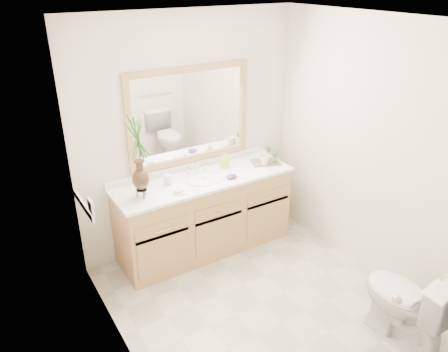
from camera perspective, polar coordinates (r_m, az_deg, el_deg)
floor at (r=4.09m, az=4.93°, el=-16.20°), size 2.60×2.60×0.00m
ceiling at (r=3.08m, az=6.67°, el=19.53°), size 2.40×2.60×0.02m
wall_back at (r=4.43m, az=-4.52°, el=5.41°), size 2.40×0.02×2.40m
wall_front at (r=2.66m, az=23.08°, el=-11.44°), size 2.40×0.02×2.40m
wall_left at (r=2.92m, az=-13.59°, el=-6.38°), size 0.02×2.60×2.40m
wall_right at (r=4.20m, az=18.88°, el=2.94°), size 0.02×2.60×2.40m
vanity at (r=4.54m, az=-2.50°, el=-5.17°), size 1.80×0.55×0.80m
counter at (r=4.35m, az=-2.60°, el=-0.45°), size 1.84×0.57×0.03m
sink at (r=4.35m, az=-2.48°, el=-1.00°), size 0.38×0.34×0.23m
mirror at (r=4.35m, az=-4.48°, el=7.87°), size 1.32×0.04×0.97m
switch_plate at (r=3.68m, az=-17.00°, el=-3.78°), size 0.02×0.12×0.12m
door at (r=2.59m, az=17.88°, el=-17.31°), size 0.80×0.03×2.00m
toilet at (r=3.79m, az=22.75°, el=-15.03°), size 0.42×0.75×0.74m
flower_vase at (r=3.85m, az=-11.22°, el=3.98°), size 0.18×0.18×0.74m
tumbler at (r=4.22m, az=-7.39°, el=-0.49°), size 0.08×0.08×0.10m
soap_dish at (r=4.05m, az=-5.93°, el=-2.15°), size 0.11×0.11×0.03m
soap_bottle at (r=4.54m, az=0.07°, el=1.96°), size 0.08×0.08×0.15m
purple_dish at (r=4.32m, az=1.01°, el=-0.05°), size 0.12×0.10×0.04m
tray at (r=4.70m, az=5.46°, el=1.82°), size 0.35×0.29×0.01m
mug_left at (r=4.61m, az=5.32°, el=2.18°), size 0.11×0.11×0.11m
mug_right at (r=4.72m, az=5.05°, el=2.70°), size 0.14×0.14×0.10m
goblet_front at (r=4.65m, az=6.69°, el=2.80°), size 0.06×0.06×0.13m
goblet_back at (r=4.75m, az=5.70°, el=3.38°), size 0.06×0.06×0.14m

